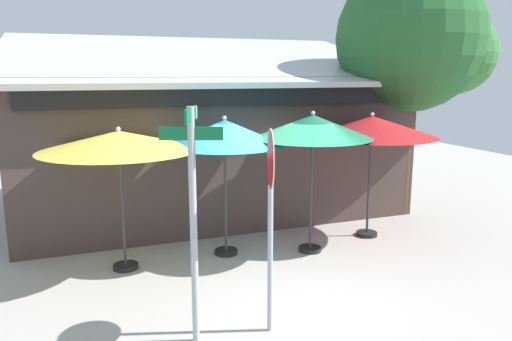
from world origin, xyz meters
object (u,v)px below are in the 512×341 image
street_sign_post (193,205)px  stop_sign (271,193)px  patio_umbrella_forest_green_right (313,128)px  shade_tree (416,42)px  patio_umbrella_mustard_left (119,142)px  patio_umbrella_crimson_far_right (372,127)px  patio_umbrella_teal_center (225,133)px

street_sign_post → stop_sign: size_ratio=1.11×
patio_umbrella_forest_green_right → shade_tree: (3.44, 1.55, 1.71)m
patio_umbrella_mustard_left → patio_umbrella_crimson_far_right: (5.00, 0.03, 0.06)m
patio_umbrella_teal_center → patio_umbrella_crimson_far_right: bearing=-0.7°
stop_sign → patio_umbrella_teal_center: bearing=84.4°
patio_umbrella_teal_center → patio_umbrella_crimson_far_right: 3.12m
patio_umbrella_teal_center → patio_umbrella_forest_green_right: bearing=-15.4°
street_sign_post → shade_tree: 7.76m
patio_umbrella_forest_green_right → patio_umbrella_crimson_far_right: (1.55, 0.39, -0.09)m
street_sign_post → shade_tree: (6.28, 3.94, 2.30)m
street_sign_post → patio_umbrella_mustard_left: size_ratio=1.12×
patio_umbrella_mustard_left → patio_umbrella_forest_green_right: size_ratio=0.99×
street_sign_post → patio_umbrella_forest_green_right: (2.84, 2.39, 0.59)m
street_sign_post → patio_umbrella_crimson_far_right: 5.23m
patio_umbrella_teal_center → patio_umbrella_forest_green_right: 1.63m
patio_umbrella_mustard_left → patio_umbrella_teal_center: (1.88, 0.06, 0.05)m
street_sign_post → patio_umbrella_forest_green_right: 3.76m
patio_umbrella_mustard_left → shade_tree: 7.23m
street_sign_post → patio_umbrella_crimson_far_right: size_ratio=1.14×
street_sign_post → patio_umbrella_teal_center: bearing=65.7°
stop_sign → shade_tree: shade_tree is taller
stop_sign → patio_umbrella_forest_green_right: stop_sign is taller
patio_umbrella_forest_green_right → shade_tree: 4.14m
patio_umbrella_mustard_left → patio_umbrella_crimson_far_right: patio_umbrella_crimson_far_right is taller
patio_umbrella_forest_green_right → patio_umbrella_crimson_far_right: patio_umbrella_forest_green_right is taller
patio_umbrella_forest_green_right → patio_umbrella_crimson_far_right: bearing=14.2°
patio_umbrella_forest_green_right → patio_umbrella_crimson_far_right: 1.60m
stop_sign → shade_tree: size_ratio=0.46×
street_sign_post → shade_tree: bearing=32.1°
patio_umbrella_crimson_far_right → shade_tree: shade_tree is taller
patio_umbrella_mustard_left → shade_tree: size_ratio=0.45×
patio_umbrella_mustard_left → patio_umbrella_teal_center: 1.88m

